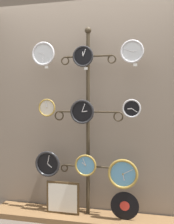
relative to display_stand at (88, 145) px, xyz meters
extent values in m
cube|color=gray|center=(0.00, 0.16, 0.56)|extent=(4.40, 0.04, 2.80)
cube|color=brown|center=(0.00, -0.06, -0.81)|extent=(2.20, 0.36, 0.06)
cylinder|color=#382D1E|center=(0.00, 0.00, -0.83)|extent=(0.33, 0.33, 0.02)
cylinder|color=#382D1E|center=(0.00, 0.00, 0.20)|extent=(0.04, 0.04, 2.05)
sphere|color=#382D1E|center=(0.00, 0.00, 1.27)|extent=(0.07, 0.07, 0.07)
cylinder|color=#382D1E|center=(-0.13, 0.00, 0.98)|extent=(0.26, 0.02, 0.02)
torus|color=#382D1E|center=(-0.26, 0.00, 0.94)|extent=(0.10, 0.02, 0.10)
cylinder|color=#382D1E|center=(0.13, 0.00, 0.98)|extent=(0.26, 0.02, 0.02)
torus|color=#382D1E|center=(0.26, 0.00, 0.94)|extent=(0.10, 0.02, 0.10)
cylinder|color=#382D1E|center=(-0.17, 0.00, 0.37)|extent=(0.34, 0.02, 0.02)
torus|color=#382D1E|center=(-0.34, 0.00, 0.32)|extent=(0.11, 0.02, 0.11)
cylinder|color=#382D1E|center=(0.17, 0.00, 0.37)|extent=(0.34, 0.02, 0.02)
torus|color=#382D1E|center=(0.34, 0.00, 0.32)|extent=(0.11, 0.02, 0.11)
cylinder|color=#382D1E|center=(-0.14, 0.00, -0.25)|extent=(0.28, 0.02, 0.02)
torus|color=#382D1E|center=(-0.28, 0.00, -0.28)|extent=(0.09, 0.02, 0.09)
cylinder|color=#382D1E|center=(0.14, 0.00, -0.25)|extent=(0.28, 0.02, 0.02)
torus|color=#382D1E|center=(0.28, 0.00, -0.28)|extent=(0.09, 0.02, 0.09)
cylinder|color=silver|center=(-0.49, -0.08, 1.01)|extent=(0.24, 0.02, 0.24)
torus|color=silver|center=(-0.49, -0.09, 1.01)|extent=(0.27, 0.02, 0.27)
cylinder|color=silver|center=(-0.49, -0.09, 1.01)|extent=(0.01, 0.01, 0.01)
cube|color=silver|center=(-0.52, -0.09, 1.02)|extent=(0.06, 0.00, 0.03)
cube|color=silver|center=(-0.49, -0.10, 0.97)|extent=(0.02, 0.00, 0.09)
cylinder|color=black|center=(-0.04, -0.07, 0.97)|extent=(0.21, 0.02, 0.21)
torus|color=#262628|center=(-0.04, -0.08, 0.97)|extent=(0.23, 0.02, 0.23)
cylinder|color=#262628|center=(-0.04, -0.08, 0.97)|extent=(0.01, 0.01, 0.01)
cube|color=silver|center=(-0.04, -0.08, 1.00)|extent=(0.01, 0.00, 0.05)
cube|color=silver|center=(-0.02, -0.09, 1.01)|extent=(0.04, 0.00, 0.08)
cylinder|color=silver|center=(0.49, -0.08, 1.00)|extent=(0.22, 0.02, 0.22)
torus|color=silver|center=(0.49, -0.10, 1.00)|extent=(0.24, 0.02, 0.24)
cylinder|color=silver|center=(0.49, -0.10, 1.00)|extent=(0.01, 0.01, 0.01)
cube|color=silver|center=(0.51, -0.10, 1.00)|extent=(0.05, 0.00, 0.02)
cube|color=silver|center=(0.45, -0.10, 1.02)|extent=(0.08, 0.00, 0.04)
cylinder|color=silver|center=(-0.45, -0.07, 0.41)|extent=(0.18, 0.02, 0.18)
torus|color=#A58438|center=(-0.45, -0.09, 0.41)|extent=(0.20, 0.02, 0.20)
cylinder|color=#A58438|center=(-0.45, -0.09, 0.41)|extent=(0.01, 0.01, 0.01)
cube|color=silver|center=(-0.46, -0.09, 0.43)|extent=(0.02, 0.00, 0.04)
cube|color=silver|center=(-0.46, -0.09, 0.45)|extent=(0.02, 0.00, 0.07)
cylinder|color=black|center=(-0.05, -0.07, 0.37)|extent=(0.24, 0.02, 0.24)
torus|color=#262628|center=(-0.05, -0.08, 0.37)|extent=(0.27, 0.02, 0.27)
cylinder|color=#262628|center=(-0.05, -0.08, 0.37)|extent=(0.01, 0.01, 0.01)
cube|color=silver|center=(-0.02, -0.08, 0.38)|extent=(0.06, 0.00, 0.02)
cube|color=silver|center=(-0.03, -0.09, 0.42)|extent=(0.04, 0.00, 0.09)
cylinder|color=black|center=(0.49, -0.10, 0.41)|extent=(0.17, 0.02, 0.17)
torus|color=silver|center=(0.49, -0.12, 0.41)|extent=(0.19, 0.02, 0.19)
cylinder|color=silver|center=(0.49, -0.12, 0.41)|extent=(0.01, 0.01, 0.01)
cube|color=silver|center=(0.47, -0.12, 0.41)|extent=(0.04, 0.00, 0.01)
cube|color=silver|center=(0.52, -0.12, 0.39)|extent=(0.06, 0.00, 0.04)
cylinder|color=black|center=(-0.45, -0.07, -0.22)|extent=(0.27, 0.02, 0.27)
torus|color=#262628|center=(-0.45, -0.09, -0.22)|extent=(0.29, 0.03, 0.29)
cylinder|color=#262628|center=(-0.45, -0.09, -0.22)|extent=(0.02, 0.01, 0.02)
cube|color=silver|center=(-0.42, -0.09, -0.24)|extent=(0.06, 0.00, 0.05)
cube|color=silver|center=(-0.44, -0.09, -0.17)|extent=(0.03, 0.00, 0.10)
cylinder|color=#60A8DB|center=(0.00, -0.11, -0.21)|extent=(0.22, 0.02, 0.22)
torus|color=#A58438|center=(0.00, -0.12, -0.21)|extent=(0.24, 0.02, 0.24)
cylinder|color=#A58438|center=(0.00, -0.12, -0.21)|extent=(0.01, 0.01, 0.01)
cube|color=silver|center=(-0.02, -0.12, -0.19)|extent=(0.05, 0.00, 0.04)
cube|color=silver|center=(-0.01, -0.12, -0.17)|extent=(0.04, 0.00, 0.08)
cylinder|color=#60A8DB|center=(0.40, -0.11, -0.27)|extent=(0.29, 0.02, 0.29)
torus|color=#A58438|center=(0.40, -0.13, -0.27)|extent=(0.32, 0.03, 0.32)
cylinder|color=#A58438|center=(0.40, -0.12, -0.27)|extent=(0.02, 0.01, 0.02)
cube|color=silver|center=(0.41, -0.12, -0.31)|extent=(0.02, 0.00, 0.07)
cube|color=silver|center=(0.45, -0.13, -0.25)|extent=(0.10, 0.00, 0.06)
cylinder|color=black|center=(0.42, -0.08, -0.63)|extent=(0.30, 0.01, 0.30)
cylinder|color=red|center=(0.42, -0.08, -0.63)|extent=(0.10, 0.00, 0.10)
cube|color=#4C381E|center=(-0.27, -0.08, -0.60)|extent=(0.38, 0.02, 0.36)
cube|color=white|center=(-0.27, -0.09, -0.60)|extent=(0.34, 0.00, 0.32)
cube|color=white|center=(-0.45, -0.09, 0.87)|extent=(0.04, 0.00, 0.03)
cube|color=white|center=(-0.01, -0.08, 0.84)|extent=(0.04, 0.00, 0.03)
cube|color=white|center=(0.52, -0.09, 0.86)|extent=(0.04, 0.00, 0.03)
camera|label=1|loc=(0.64, -2.84, 0.49)|focal=42.00mm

